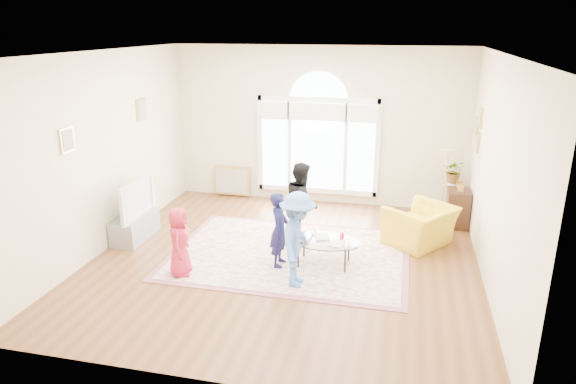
% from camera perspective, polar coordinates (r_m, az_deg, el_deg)
% --- Properties ---
extents(ground, '(6.00, 6.00, 0.00)m').
position_cam_1_polar(ground, '(8.23, -0.45, -7.63)').
color(ground, brown).
rests_on(ground, ground).
extents(room_shell, '(6.00, 6.00, 6.00)m').
position_cam_1_polar(room_shell, '(10.38, 3.25, 6.94)').
color(room_shell, beige).
rests_on(room_shell, ground).
extents(area_rug, '(3.60, 2.60, 0.02)m').
position_cam_1_polar(area_rug, '(8.42, 0.20, -6.93)').
color(area_rug, beige).
rests_on(area_rug, ground).
extents(rug_border, '(3.80, 2.80, 0.01)m').
position_cam_1_polar(rug_border, '(8.42, 0.20, -6.95)').
color(rug_border, '#94545F').
rests_on(rug_border, ground).
extents(tv_console, '(0.45, 1.00, 0.42)m').
position_cam_1_polar(tv_console, '(9.37, -16.63, -3.73)').
color(tv_console, gray).
rests_on(tv_console, ground).
extents(television, '(0.17, 1.13, 0.65)m').
position_cam_1_polar(television, '(9.19, -16.88, -0.63)').
color(television, black).
rests_on(television, tv_console).
extents(coffee_table, '(1.14, 0.74, 0.54)m').
position_cam_1_polar(coffee_table, '(7.94, 4.04, -5.50)').
color(coffee_table, silver).
rests_on(coffee_table, ground).
extents(armchair, '(1.35, 1.38, 0.68)m').
position_cam_1_polar(armchair, '(8.96, 14.47, -3.65)').
color(armchair, yellow).
rests_on(armchair, ground).
extents(side_cabinet, '(0.40, 0.50, 0.70)m').
position_cam_1_polar(side_cabinet, '(9.97, 18.33, -1.72)').
color(side_cabinet, black).
rests_on(side_cabinet, ground).
extents(floor_lamp, '(0.26, 0.26, 1.51)m').
position_cam_1_polar(floor_lamp, '(9.39, 17.18, 3.17)').
color(floor_lamp, black).
rests_on(floor_lamp, ground).
extents(plant_pedestal, '(0.20, 0.20, 0.70)m').
position_cam_1_polar(plant_pedestal, '(10.39, 17.70, -0.86)').
color(plant_pedestal, white).
rests_on(plant_pedestal, ground).
extents(potted_plant, '(0.47, 0.42, 0.46)m').
position_cam_1_polar(potted_plant, '(10.22, 18.00, 2.21)').
color(potted_plant, '#33722D').
rests_on(potted_plant, plant_pedestal).
extents(leaning_picture, '(0.80, 0.14, 0.62)m').
position_cam_1_polar(leaning_picture, '(11.31, -6.18, -0.43)').
color(leaning_picture, tan).
rests_on(leaning_picture, ground).
extents(child_red, '(0.44, 0.58, 1.05)m').
position_cam_1_polar(child_red, '(7.73, -11.98, -5.39)').
color(child_red, '#BE233F').
rests_on(child_red, area_rug).
extents(child_navy, '(0.28, 0.43, 1.17)m').
position_cam_1_polar(child_navy, '(7.83, -0.96, -4.19)').
color(child_navy, '#15143B').
rests_on(child_navy, area_rug).
extents(child_black, '(0.71, 0.80, 1.38)m').
position_cam_1_polar(child_black, '(8.69, 1.53, -1.14)').
color(child_black, black).
rests_on(child_black, area_rug).
extents(child_blue, '(0.53, 0.90, 1.38)m').
position_cam_1_polar(child_blue, '(7.20, 1.07, -5.31)').
color(child_blue, '#5086DB').
rests_on(child_blue, area_rug).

